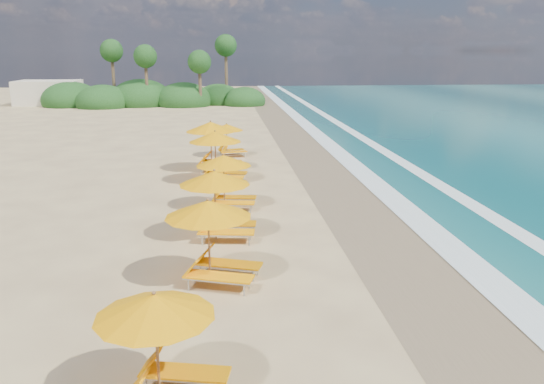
# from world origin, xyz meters

# --- Properties ---
(ground) EXTENTS (160.00, 160.00, 0.00)m
(ground) POSITION_xyz_m (0.00, 0.00, 0.00)
(ground) COLOR #D1B87A
(ground) RESTS_ON ground
(wet_sand) EXTENTS (4.00, 160.00, 0.01)m
(wet_sand) POSITION_xyz_m (4.00, 0.00, 0.01)
(wet_sand) COLOR #84704E
(wet_sand) RESTS_ON ground
(surf_foam) EXTENTS (4.00, 160.00, 0.01)m
(surf_foam) POSITION_xyz_m (6.70, 0.00, 0.03)
(surf_foam) COLOR white
(surf_foam) RESTS_ON ground
(station_1) EXTENTS (2.64, 2.53, 2.17)m
(station_1) POSITION_xyz_m (-2.87, -10.26, 1.22)
(station_1) COLOR olive
(station_1) RESTS_ON ground
(station_2) EXTENTS (3.04, 2.98, 2.39)m
(station_2) POSITION_xyz_m (-2.02, -5.06, 1.34)
(station_2) COLOR olive
(station_2) RESTS_ON ground
(station_3) EXTENTS (2.80, 2.65, 2.41)m
(station_3) POSITION_xyz_m (-1.87, -1.45, 1.35)
(station_3) COLOR olive
(station_3) RESTS_ON ground
(station_4) EXTENTS (2.64, 2.50, 2.25)m
(station_4) POSITION_xyz_m (-1.56, 2.15, 1.26)
(station_4) COLOR olive
(station_4) RESTS_ON ground
(station_5) EXTENTS (3.09, 2.96, 2.55)m
(station_5) POSITION_xyz_m (-1.90, 6.60, 1.43)
(station_5) COLOR olive
(station_5) RESTS_ON ground
(station_6) EXTENTS (3.25, 3.12, 2.67)m
(station_6) POSITION_xyz_m (-2.13, 9.38, 1.50)
(station_6) COLOR olive
(station_6) RESTS_ON ground
(station_7) EXTENTS (2.45, 2.36, 2.02)m
(station_7) POSITION_xyz_m (-1.31, 13.35, 1.13)
(station_7) COLOR olive
(station_7) RESTS_ON ground
(treeline) EXTENTS (25.80, 8.80, 9.74)m
(treeline) POSITION_xyz_m (-9.94, 45.51, 1.00)
(treeline) COLOR #163D14
(treeline) RESTS_ON ground
(beach_building) EXTENTS (7.00, 5.00, 2.80)m
(beach_building) POSITION_xyz_m (-22.00, 48.00, 1.40)
(beach_building) COLOR beige
(beach_building) RESTS_ON ground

